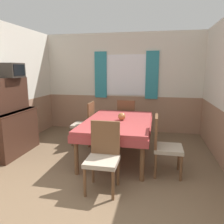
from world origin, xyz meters
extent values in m
cube|color=silver|center=(0.00, 3.88, 1.77)|extent=(4.55, 0.05, 1.65)
cube|color=#9E755B|center=(0.00, 3.88, 0.47)|extent=(4.55, 0.05, 0.95)
cube|color=white|center=(0.11, 3.85, 1.51)|extent=(1.17, 0.01, 1.06)
cube|color=teal|center=(-0.57, 3.83, 1.51)|extent=(0.33, 0.03, 1.22)
cube|color=teal|center=(0.80, 3.83, 1.51)|extent=(0.33, 0.03, 1.22)
cube|color=silver|center=(-2.10, 1.93, 1.77)|extent=(0.05, 4.26, 1.65)
cube|color=#9E755B|center=(-2.10, 1.93, 0.47)|extent=(0.05, 4.26, 0.95)
cube|color=#9E755B|center=(2.10, 1.93, 0.47)|extent=(0.05, 4.26, 0.95)
cube|color=#9E3838|center=(0.24, 2.01, 0.70)|extent=(1.20, 1.89, 0.06)
cube|color=#9E3838|center=(0.24, 2.01, 0.61)|extent=(1.23, 1.92, 0.12)
cylinder|color=brown|center=(-0.28, 1.15, 0.33)|extent=(0.07, 0.07, 0.67)
cylinder|color=brown|center=(0.76, 1.15, 0.33)|extent=(0.07, 0.07, 0.67)
cylinder|color=brown|center=(-0.28, 2.88, 0.33)|extent=(0.07, 0.07, 0.67)
cylinder|color=brown|center=(0.76, 2.88, 0.33)|extent=(0.07, 0.07, 0.67)
cylinder|color=brown|center=(1.34, 1.64, 0.20)|extent=(0.04, 0.04, 0.41)
cylinder|color=brown|center=(1.34, 1.26, 0.20)|extent=(0.04, 0.04, 0.41)
cylinder|color=brown|center=(0.96, 1.64, 0.20)|extent=(0.04, 0.04, 0.41)
cylinder|color=brown|center=(0.96, 1.26, 0.20)|extent=(0.04, 0.04, 0.41)
cube|color=tan|center=(1.15, 1.45, 0.44)|extent=(0.44, 0.44, 0.06)
cube|color=brown|center=(0.95, 1.45, 0.71)|extent=(0.04, 0.42, 0.49)
cylinder|color=brown|center=(0.05, 3.45, 0.20)|extent=(0.04, 0.04, 0.41)
cylinder|color=brown|center=(0.43, 3.45, 0.20)|extent=(0.04, 0.04, 0.41)
cylinder|color=brown|center=(0.05, 3.07, 0.20)|extent=(0.04, 0.04, 0.41)
cylinder|color=brown|center=(0.43, 3.07, 0.20)|extent=(0.04, 0.04, 0.41)
cube|color=tan|center=(0.24, 3.26, 0.44)|extent=(0.44, 0.44, 0.06)
cube|color=brown|center=(0.24, 3.06, 0.71)|extent=(0.42, 0.04, 0.49)
cylinder|color=brown|center=(-0.86, 2.38, 0.20)|extent=(0.04, 0.04, 0.41)
cylinder|color=brown|center=(-0.86, 2.76, 0.20)|extent=(0.04, 0.04, 0.41)
cylinder|color=brown|center=(-0.48, 2.38, 0.20)|extent=(0.04, 0.04, 0.41)
cylinder|color=brown|center=(-0.48, 2.76, 0.20)|extent=(0.04, 0.04, 0.41)
cube|color=tan|center=(-0.67, 2.57, 0.44)|extent=(0.44, 0.44, 0.06)
cube|color=brown|center=(-0.47, 2.57, 0.71)|extent=(0.04, 0.42, 0.49)
cylinder|color=brown|center=(0.43, 0.57, 0.20)|extent=(0.04, 0.04, 0.41)
cylinder|color=brown|center=(0.05, 0.57, 0.20)|extent=(0.04, 0.04, 0.41)
cylinder|color=brown|center=(0.43, 0.95, 0.20)|extent=(0.04, 0.04, 0.41)
cylinder|color=brown|center=(0.05, 0.95, 0.20)|extent=(0.04, 0.04, 0.41)
cube|color=tan|center=(0.24, 0.76, 0.44)|extent=(0.44, 0.44, 0.06)
cube|color=brown|center=(0.24, 0.96, 0.71)|extent=(0.42, 0.04, 0.49)
cube|color=#3D2319|center=(-1.83, 1.74, 0.43)|extent=(0.44, 1.13, 0.87)
cube|color=#4C2C1F|center=(-1.83, 1.74, 0.86)|extent=(0.46, 1.15, 0.02)
cube|color=#3D2319|center=(-1.89, 1.74, 1.19)|extent=(0.24, 1.02, 0.64)
cube|color=#2D2823|center=(-1.80, 1.85, 1.65)|extent=(0.28, 0.42, 0.28)
cube|color=black|center=(-1.66, 1.85, 1.65)|extent=(0.01, 0.34, 0.21)
sphere|color=#B26B38|center=(0.31, 2.01, 0.80)|extent=(0.14, 0.14, 0.14)
camera|label=1|loc=(0.94, -1.95, 1.68)|focal=35.00mm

